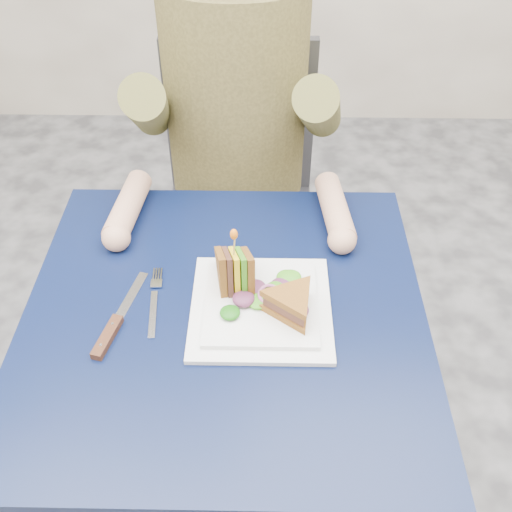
{
  "coord_description": "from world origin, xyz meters",
  "views": [
    {
      "loc": [
        0.07,
        -0.75,
        1.56
      ],
      "look_at": [
        0.06,
        0.06,
        0.82
      ],
      "focal_mm": 42.0,
      "sensor_mm": 36.0,
      "label": 1
    }
  ],
  "objects_px": {
    "sandwich_flat": "(292,303)",
    "fork": "(154,303)",
    "sandwich_upright": "(235,272)",
    "plate": "(261,306)",
    "knife": "(112,329)",
    "table": "(226,338)",
    "chair": "(240,184)",
    "diner": "(235,82)"
  },
  "relations": [
    {
      "from": "fork",
      "to": "table",
      "type": "bearing_deg",
      "value": -6.96
    },
    {
      "from": "sandwich_upright",
      "to": "knife",
      "type": "relative_size",
      "value": 0.66
    },
    {
      "from": "sandwich_flat",
      "to": "chair",
      "type": "bearing_deg",
      "value": 100.21
    },
    {
      "from": "sandwich_flat",
      "to": "knife",
      "type": "height_order",
      "value": "sandwich_flat"
    },
    {
      "from": "plate",
      "to": "sandwich_upright",
      "type": "xyz_separation_m",
      "value": [
        -0.05,
        0.04,
        0.05
      ]
    },
    {
      "from": "plate",
      "to": "knife",
      "type": "distance_m",
      "value": 0.27
    },
    {
      "from": "sandwich_upright",
      "to": "fork",
      "type": "xyz_separation_m",
      "value": [
        -0.15,
        -0.03,
        -0.05
      ]
    },
    {
      "from": "diner",
      "to": "fork",
      "type": "height_order",
      "value": "diner"
    },
    {
      "from": "chair",
      "to": "plate",
      "type": "xyz_separation_m",
      "value": [
        0.07,
        -0.66,
        0.2
      ]
    },
    {
      "from": "table",
      "to": "knife",
      "type": "bearing_deg",
      "value": -165.5
    },
    {
      "from": "table",
      "to": "knife",
      "type": "xyz_separation_m",
      "value": [
        -0.2,
        -0.05,
        0.09
      ]
    },
    {
      "from": "plate",
      "to": "fork",
      "type": "relative_size",
      "value": 1.45
    },
    {
      "from": "diner",
      "to": "knife",
      "type": "bearing_deg",
      "value": -108.31
    },
    {
      "from": "fork",
      "to": "chair",
      "type": "bearing_deg",
      "value": 78.35
    },
    {
      "from": "table",
      "to": "plate",
      "type": "height_order",
      "value": "plate"
    },
    {
      "from": "sandwich_upright",
      "to": "fork",
      "type": "distance_m",
      "value": 0.16
    },
    {
      "from": "table",
      "to": "sandwich_upright",
      "type": "bearing_deg",
      "value": 69.25
    },
    {
      "from": "chair",
      "to": "plate",
      "type": "bearing_deg",
      "value": -84.1
    },
    {
      "from": "sandwich_flat",
      "to": "fork",
      "type": "bearing_deg",
      "value": 172.03
    },
    {
      "from": "diner",
      "to": "plate",
      "type": "distance_m",
      "value": 0.58
    },
    {
      "from": "table",
      "to": "sandwich_flat",
      "type": "bearing_deg",
      "value": -9.06
    },
    {
      "from": "sandwich_flat",
      "to": "sandwich_upright",
      "type": "relative_size",
      "value": 1.13
    },
    {
      "from": "plate",
      "to": "sandwich_upright",
      "type": "distance_m",
      "value": 0.08
    },
    {
      "from": "table",
      "to": "chair",
      "type": "distance_m",
      "value": 0.67
    },
    {
      "from": "diner",
      "to": "sandwich_upright",
      "type": "relative_size",
      "value": 5.16
    },
    {
      "from": "knife",
      "to": "table",
      "type": "bearing_deg",
      "value": 14.5
    },
    {
      "from": "table",
      "to": "fork",
      "type": "bearing_deg",
      "value": 173.04
    },
    {
      "from": "sandwich_upright",
      "to": "plate",
      "type": "bearing_deg",
      "value": -42.62
    },
    {
      "from": "sandwich_flat",
      "to": "sandwich_upright",
      "type": "bearing_deg",
      "value": 146.03
    },
    {
      "from": "sandwich_flat",
      "to": "knife",
      "type": "relative_size",
      "value": 0.74
    },
    {
      "from": "fork",
      "to": "diner",
      "type": "bearing_deg",
      "value": 76.0
    },
    {
      "from": "plate",
      "to": "fork",
      "type": "height_order",
      "value": "plate"
    },
    {
      "from": "sandwich_upright",
      "to": "diner",
      "type": "bearing_deg",
      "value": 92.18
    },
    {
      "from": "plate",
      "to": "sandwich_flat",
      "type": "bearing_deg",
      "value": -24.44
    },
    {
      "from": "plate",
      "to": "knife",
      "type": "bearing_deg",
      "value": -167.97
    },
    {
      "from": "sandwich_upright",
      "to": "sandwich_flat",
      "type": "bearing_deg",
      "value": -33.97
    },
    {
      "from": "plate",
      "to": "knife",
      "type": "xyz_separation_m",
      "value": [
        -0.27,
        -0.06,
        -0.0
      ]
    },
    {
      "from": "plate",
      "to": "sandwich_upright",
      "type": "relative_size",
      "value": 1.8
    },
    {
      "from": "table",
      "to": "chair",
      "type": "xyz_separation_m",
      "value": [
        0.0,
        0.66,
        -0.11
      ]
    },
    {
      "from": "fork",
      "to": "plate",
      "type": "bearing_deg",
      "value": -3.1
    },
    {
      "from": "fork",
      "to": "knife",
      "type": "relative_size",
      "value": 0.82
    },
    {
      "from": "sandwich_flat",
      "to": "fork",
      "type": "xyz_separation_m",
      "value": [
        -0.26,
        0.04,
        -0.04
      ]
    }
  ]
}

